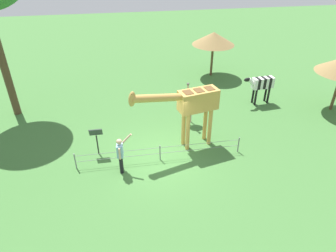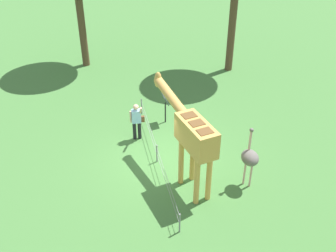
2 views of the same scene
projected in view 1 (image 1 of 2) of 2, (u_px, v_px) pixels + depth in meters
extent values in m
plane|color=#427538|center=(160.00, 157.00, 13.29)|extent=(60.00, 60.00, 0.00)
cylinder|color=gold|center=(188.00, 132.00, 13.32)|extent=(0.18, 0.18, 1.81)
cylinder|color=gold|center=(183.00, 127.00, 13.67)|extent=(0.18, 0.18, 1.81)
cylinder|color=gold|center=(210.00, 127.00, 13.68)|extent=(0.18, 0.18, 1.81)
cylinder|color=gold|center=(205.00, 122.00, 14.03)|extent=(0.18, 0.18, 1.81)
cube|color=gold|center=(198.00, 100.00, 12.96)|extent=(1.81, 1.06, 0.90)
cube|color=brown|center=(188.00, 92.00, 12.55)|extent=(0.45, 0.51, 0.02)
cube|color=brown|center=(199.00, 90.00, 12.71)|extent=(0.45, 0.51, 0.02)
cube|color=brown|center=(209.00, 88.00, 12.87)|extent=(0.45, 0.51, 0.02)
cylinder|color=gold|center=(160.00, 98.00, 12.16)|extent=(2.36, 0.83, 0.66)
ellipsoid|color=gold|center=(132.00, 99.00, 11.70)|extent=(0.42, 0.34, 0.67)
cylinder|color=brown|center=(132.00, 96.00, 11.55)|extent=(0.05, 0.05, 0.14)
cylinder|color=brown|center=(132.00, 94.00, 11.65)|extent=(0.05, 0.05, 0.14)
cylinder|color=black|center=(121.00, 162.00, 12.37)|extent=(0.14, 0.14, 0.78)
cylinder|color=black|center=(121.00, 165.00, 12.20)|extent=(0.14, 0.14, 0.78)
cube|color=#8CBFE0|center=(120.00, 150.00, 11.93)|extent=(0.27, 0.38, 0.55)
sphere|color=#D8AD8C|center=(119.00, 142.00, 11.71)|extent=(0.22, 0.22, 0.22)
cylinder|color=#D8AD8C|center=(127.00, 139.00, 11.86)|extent=(0.44, 0.12, 0.46)
cylinder|color=#D8AD8C|center=(120.00, 154.00, 11.75)|extent=(0.08, 0.08, 0.50)
cube|color=brown|center=(119.00, 151.00, 12.21)|extent=(0.14, 0.21, 0.24)
cylinder|color=black|center=(256.00, 97.00, 17.14)|extent=(0.12, 0.12, 0.95)
cylinder|color=black|center=(253.00, 95.00, 17.39)|extent=(0.12, 0.12, 0.95)
cylinder|color=black|center=(268.00, 96.00, 17.32)|extent=(0.12, 0.12, 0.95)
cylinder|color=black|center=(265.00, 93.00, 17.57)|extent=(0.12, 0.12, 0.95)
cube|color=silver|center=(271.00, 82.00, 17.06)|extent=(0.21, 0.46, 0.60)
cube|color=black|center=(268.00, 82.00, 17.02)|extent=(0.21, 0.46, 0.60)
cube|color=silver|center=(266.00, 82.00, 16.98)|extent=(0.21, 0.46, 0.60)
cube|color=black|center=(263.00, 83.00, 16.94)|extent=(0.21, 0.46, 0.60)
cube|color=silver|center=(260.00, 83.00, 16.90)|extent=(0.21, 0.46, 0.60)
cube|color=black|center=(257.00, 83.00, 16.86)|extent=(0.21, 0.46, 0.60)
cube|color=silver|center=(255.00, 84.00, 16.83)|extent=(0.21, 0.46, 0.60)
cylinder|color=silver|center=(251.00, 82.00, 16.69)|extent=(0.46, 0.24, 0.47)
ellipsoid|color=black|center=(247.00, 80.00, 16.56)|extent=(0.42, 0.22, 0.22)
cylinder|color=#CC9E93|center=(189.00, 116.00, 15.40)|extent=(0.07, 0.07, 0.90)
cylinder|color=#CC9E93|center=(191.00, 114.00, 15.56)|extent=(0.07, 0.07, 0.90)
ellipsoid|color=#66605B|center=(190.00, 102.00, 15.09)|extent=(0.70, 0.56, 0.49)
cylinder|color=#CC9E93|center=(188.00, 93.00, 14.78)|extent=(0.08, 0.08, 0.80)
sphere|color=#66605B|center=(188.00, 84.00, 14.54)|extent=(0.14, 0.14, 0.14)
cylinder|color=brown|center=(336.00, 91.00, 16.39)|extent=(0.16, 0.16, 2.17)
cylinder|color=brown|center=(212.00, 60.00, 20.55)|extent=(0.16, 0.16, 2.14)
cone|color=olive|center=(214.00, 38.00, 19.77)|extent=(2.78, 2.78, 0.81)
cylinder|color=brown|center=(4.00, 65.00, 15.12)|extent=(0.38, 0.38, 5.47)
cylinder|color=black|center=(98.00, 145.00, 13.25)|extent=(0.06, 0.06, 0.95)
cube|color=#333D38|center=(96.00, 132.00, 12.90)|extent=(0.56, 0.21, 0.38)
cylinder|color=slate|center=(238.00, 145.00, 13.43)|extent=(0.05, 0.05, 0.75)
cylinder|color=slate|center=(160.00, 153.00, 12.93)|extent=(0.05, 0.05, 0.75)
cylinder|color=slate|center=(75.00, 161.00, 12.44)|extent=(0.05, 0.05, 0.75)
cube|color=slate|center=(160.00, 148.00, 12.80)|extent=(7.00, 0.01, 0.01)
cube|color=slate|center=(160.00, 153.00, 12.95)|extent=(7.00, 0.01, 0.01)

